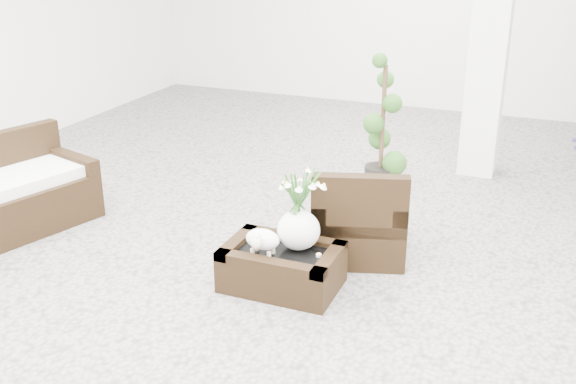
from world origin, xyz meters
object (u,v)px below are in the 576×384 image
at_px(coffee_table, 282,269).
at_px(topiary, 383,123).
at_px(armchair, 358,209).
at_px(loveseat, 2,189).

height_order(coffee_table, topiary, topiary).
xyz_separation_m(coffee_table, armchair, (0.38, 0.80, 0.26)).
distance_m(armchair, topiary, 1.72).
distance_m(loveseat, topiary, 3.85).
height_order(armchair, loveseat, loveseat).
relative_size(armchair, loveseat, 0.52).
distance_m(coffee_table, topiary, 2.54).
bearing_deg(loveseat, coffee_table, -72.62).
bearing_deg(topiary, armchair, -81.73).
distance_m(coffee_table, loveseat, 2.80).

